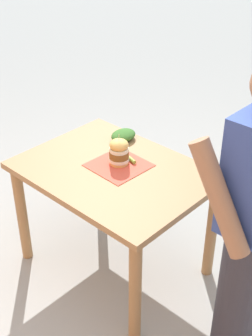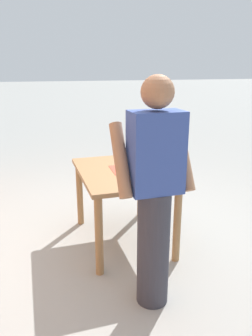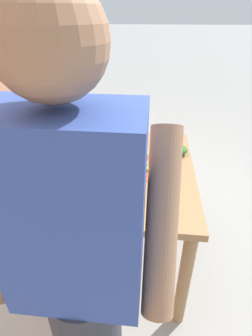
{
  "view_description": "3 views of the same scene",
  "coord_description": "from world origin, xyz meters",
  "px_view_note": "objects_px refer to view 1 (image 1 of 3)",
  "views": [
    {
      "loc": [
        1.69,
        1.67,
        2.26
      ],
      "look_at": [
        0.0,
        0.1,
        0.82
      ],
      "focal_mm": 50.0,
      "sensor_mm": 36.0,
      "label": 1
    },
    {
      "loc": [
        0.86,
        2.93,
        1.73
      ],
      "look_at": [
        0.0,
        0.1,
        0.82
      ],
      "focal_mm": 35.0,
      "sensor_mm": 36.0,
      "label": 2
    },
    {
      "loc": [
        -0.14,
        1.44,
        1.63
      ],
      "look_at": [
        0.0,
        0.1,
        0.82
      ],
      "focal_mm": 28.0,
      "sensor_mm": 36.0,
      "label": 3
    }
  ],
  "objects_px": {
    "pickle_spear": "(130,159)",
    "side_salad": "(123,135)",
    "patio_table": "(114,186)",
    "diner_across_table": "(252,225)",
    "sandwich": "(119,152)"
  },
  "relations": [
    {
      "from": "pickle_spear",
      "to": "side_salad",
      "type": "bearing_deg",
      "value": -127.78
    },
    {
      "from": "patio_table",
      "to": "diner_across_table",
      "type": "distance_m",
      "value": 0.98
    },
    {
      "from": "sandwich",
      "to": "pickle_spear",
      "type": "relative_size",
      "value": 2.04
    },
    {
      "from": "patio_table",
      "to": "pickle_spear",
      "type": "xyz_separation_m",
      "value": [
        -0.14,
        0.01,
        0.14
      ]
    },
    {
      "from": "pickle_spear",
      "to": "diner_across_table",
      "type": "distance_m",
      "value": 0.96
    },
    {
      "from": "diner_across_table",
      "to": "side_salad",
      "type": "bearing_deg",
      "value": -107.11
    },
    {
      "from": "diner_across_table",
      "to": "pickle_spear",
      "type": "bearing_deg",
      "value": -101.1
    },
    {
      "from": "patio_table",
      "to": "diner_across_table",
      "type": "height_order",
      "value": "diner_across_table"
    },
    {
      "from": "pickle_spear",
      "to": "side_salad",
      "type": "distance_m",
      "value": 0.28
    },
    {
      "from": "sandwich",
      "to": "pickle_spear",
      "type": "height_order",
      "value": "sandwich"
    },
    {
      "from": "side_salad",
      "to": "diner_across_table",
      "type": "distance_m",
      "value": 1.21
    },
    {
      "from": "pickle_spear",
      "to": "side_salad",
      "type": "height_order",
      "value": "side_salad"
    },
    {
      "from": "patio_table",
      "to": "pickle_spear",
      "type": "height_order",
      "value": "pickle_spear"
    },
    {
      "from": "side_salad",
      "to": "diner_across_table",
      "type": "xyz_separation_m",
      "value": [
        0.36,
        1.16,
        0.09
      ]
    },
    {
      "from": "patio_table",
      "to": "sandwich",
      "type": "height_order",
      "value": "sandwich"
    }
  ]
}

